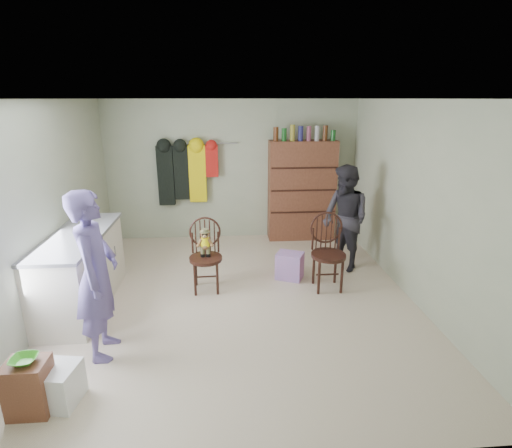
{
  "coord_description": "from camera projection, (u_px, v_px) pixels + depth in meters",
  "views": [
    {
      "loc": [
        -0.14,
        -4.71,
        2.5
      ],
      "look_at": [
        0.25,
        0.2,
        0.95
      ],
      "focal_mm": 28.0,
      "sensor_mm": 36.0,
      "label": 1
    }
  ],
  "objects": [
    {
      "name": "plastic_tub",
      "position": [
        56.0,
        385.0,
        3.4
      ],
      "size": [
        0.41,
        0.4,
        0.34
      ],
      "primitive_type": "cube",
      "rotation": [
        0.0,
        0.0,
        -0.16
      ],
      "color": "white",
      "rests_on": "ground"
    },
    {
      "name": "ground_plane",
      "position": [
        238.0,
        298.0,
        5.24
      ],
      "size": [
        5.0,
        5.0,
        0.0
      ],
      "primitive_type": "plane",
      "color": "beige",
      "rests_on": "ground"
    },
    {
      "name": "counter",
      "position": [
        81.0,
        270.0,
        4.95
      ],
      "size": [
        0.64,
        1.86,
        0.94
      ],
      "color": "silver",
      "rests_on": "ground"
    },
    {
      "name": "coat_rack",
      "position": [
        186.0,
        172.0,
        7.07
      ],
      "size": [
        1.42,
        0.12,
        1.09
      ],
      "color": "#99999E",
      "rests_on": "ground"
    },
    {
      "name": "dresser",
      "position": [
        302.0,
        190.0,
        7.25
      ],
      "size": [
        1.2,
        0.39,
        2.08
      ],
      "color": "brown",
      "rests_on": "ground"
    },
    {
      "name": "bowl",
      "position": [
        24.0,
        360.0,
        3.2
      ],
      "size": [
        0.21,
        0.21,
        0.05
      ],
      "primitive_type": "imported",
      "color": "green",
      "rests_on": "stool"
    },
    {
      "name": "person_left",
      "position": [
        96.0,
        275.0,
        3.88
      ],
      "size": [
        0.44,
        0.65,
        1.71
      ],
      "primitive_type": "imported",
      "rotation": [
        0.0,
        0.0,
        1.62
      ],
      "color": "#63549B",
      "rests_on": "ground"
    },
    {
      "name": "chair_front",
      "position": [
        205.0,
        250.0,
        5.34
      ],
      "size": [
        0.45,
        0.45,
        0.99
      ],
      "rotation": [
        0.0,
        0.0,
        0.03
      ],
      "color": "#3A1C14",
      "rests_on": "ground"
    },
    {
      "name": "striped_bag",
      "position": [
        290.0,
        266.0,
        5.77
      ],
      "size": [
        0.45,
        0.41,
        0.38
      ],
      "primitive_type": "cube",
      "rotation": [
        0.0,
        0.0,
        -0.42
      ],
      "color": "pink",
      "rests_on": "ground"
    },
    {
      "name": "room_walls",
      "position": [
        235.0,
        172.0,
        5.27
      ],
      "size": [
        5.0,
        5.0,
        5.0
      ],
      "color": "#B3BA9C",
      "rests_on": "ground"
    },
    {
      "name": "chair_far",
      "position": [
        328.0,
        249.0,
        5.4
      ],
      "size": [
        0.47,
        0.47,
        1.05
      ],
      "rotation": [
        0.0,
        0.0,
        0.0
      ],
      "color": "#3A1C14",
      "rests_on": "ground"
    },
    {
      "name": "stool",
      "position": [
        29.0,
        387.0,
        3.28
      ],
      "size": [
        0.33,
        0.28,
        0.47
      ],
      "primitive_type": "cube",
      "color": "brown",
      "rests_on": "ground"
    },
    {
      "name": "person_right",
      "position": [
        345.0,
        218.0,
        5.94
      ],
      "size": [
        0.86,
        0.95,
        1.59
      ],
      "primitive_type": "imported",
      "rotation": [
        0.0,
        0.0,
        -1.16
      ],
      "color": "#2D2B33",
      "rests_on": "ground"
    }
  ]
}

